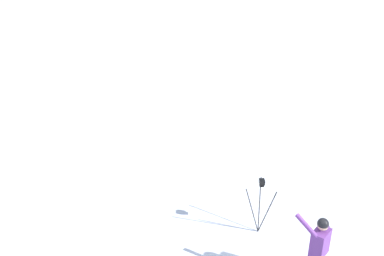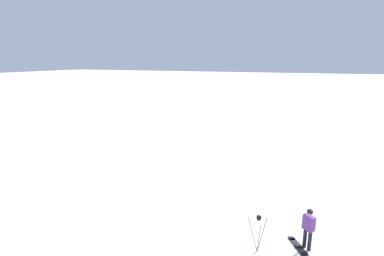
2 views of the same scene
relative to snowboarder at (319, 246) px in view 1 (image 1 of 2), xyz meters
The scene contains 2 objects.
snowboarder is the anchor object (origin of this frame).
camera_tripod 1.87m from the snowboarder, 118.00° to the left, with size 0.69×0.66×1.44m.
Camera 1 is at (-1.96, -5.89, 6.25)m, focal length 38.16 mm.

